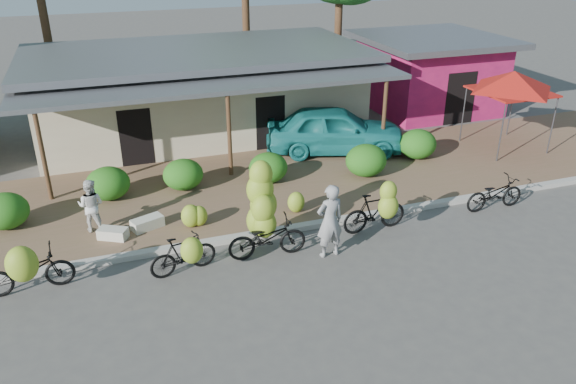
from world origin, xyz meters
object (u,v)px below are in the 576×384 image
bike_center (264,219)px  bike_right (377,210)px  bike_far_left (27,270)px  bike_far_right (495,194)px  sack_near (147,223)px  teal_van (335,130)px  vendor (330,221)px  bystander (91,205)px  sack_far (113,233)px  red_canopy (513,81)px  bike_left (184,254)px

bike_center → bike_right: bike_center is taller
bike_far_left → bike_far_right: bike_far_left is taller
bike_far_left → bike_right: bearing=-92.2°
sack_near → teal_van: bearing=27.0°
bike_far_right → vendor: bearing=97.8°
sack_near → bystander: (-1.37, 0.37, 0.59)m
bike_center → bystander: size_ratio=1.62×
bike_far_left → bike_right: (8.72, -0.06, 0.06)m
sack_far → red_canopy: bearing=9.1°
bike_left → vendor: (3.58, -0.33, 0.41)m
bike_far_left → red_canopy: bearing=-77.8°
teal_van → red_canopy: bearing=-87.1°
bike_left → bike_center: bike_center is taller
bike_center → bike_far_right: 7.11m
bike_far_right → bystander: bearing=78.0°
bike_left → sack_near: 2.52m
bystander → teal_van: 9.13m
bike_far_right → vendor: (-5.62, -0.79, 0.49)m
bike_far_left → teal_van: 11.50m
vendor → bike_left: bearing=-10.6°
bike_far_left → vendor: size_ratio=1.02×
sack_near → vendor: 5.07m
vendor → sack_near: bearing=-38.6°
bike_right → teal_van: bearing=-14.2°
bystander → bike_right: bearing=-176.5°
red_canopy → bike_far_left: bearing=-165.9°
red_canopy → bike_far_right: size_ratio=1.85×
bystander → bike_left: bearing=147.6°
bike_left → sack_far: (-1.54, 2.16, -0.31)m
bystander → teal_van: (8.52, 3.28, 0.10)m
bike_center → vendor: (1.48, -0.73, 0.06)m
bystander → vendor: bearing=172.9°
bike_center → sack_far: bearing=67.8°
bike_right → bike_left: bearing=91.9°
vendor → sack_far: bearing=-31.2°
red_canopy → sack_near: (-13.29, -2.01, -2.34)m
sack_far → bystander: bystander is taller
bike_right → teal_van: size_ratio=0.38×
bike_far_left → bike_left: (3.46, -0.39, -0.05)m
bike_right → teal_van: (1.27, 5.74, 0.28)m
teal_van → bike_right: bearing=-174.7°
bike_far_right → bystander: size_ratio=1.27×
red_canopy → teal_van: bearing=165.1°
bike_far_left → bike_left: bearing=-98.2°
vendor → teal_van: vendor is taller
red_canopy → bike_center: (-10.57, -4.04, -1.69)m
bike_far_left → sack_near: 3.51m
bike_center → sack_near: size_ratio=2.82×
teal_van → bike_far_left: bearing=137.4°
red_canopy → bike_right: red_canopy is taller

